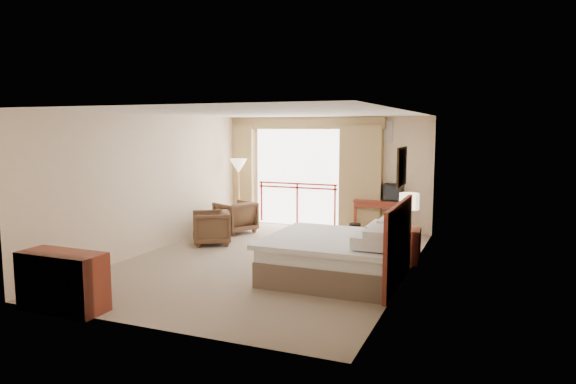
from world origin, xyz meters
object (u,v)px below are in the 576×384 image
at_px(tv, 394,192).
at_px(armchair_far, 236,232).
at_px(floor_lamp, 238,168).
at_px(side_table, 217,222).
at_px(nightstand, 408,246).
at_px(wastebasket, 355,231).
at_px(bed, 339,256).
at_px(desk, 381,207).
at_px(dresser, 62,281).
at_px(table_lamp, 409,202).
at_px(armchair_near, 211,244).

distance_m(tv, armchair_far, 3.80).
bearing_deg(floor_lamp, side_table, -80.95).
distance_m(nightstand, side_table, 4.26).
height_order(tv, floor_lamp, floor_lamp).
xyz_separation_m(nightstand, tv, (-0.74, 2.52, 0.65)).
bearing_deg(wastebasket, tv, 51.06).
distance_m(bed, tv, 3.99).
bearing_deg(wastebasket, desk, 66.92).
bearing_deg(tv, dresser, -100.54).
bearing_deg(nightstand, wastebasket, 126.76).
distance_m(nightstand, desk, 2.80).
height_order(table_lamp, side_table, table_lamp).
distance_m(wastebasket, armchair_near, 3.16).
height_order(table_lamp, desk, table_lamp).
relative_size(nightstand, armchair_near, 0.81).
xyz_separation_m(bed, nightstand, (0.88, 1.42, -0.07)).
bearing_deg(side_table, desk, 33.30).
xyz_separation_m(nightstand, armchair_far, (-4.18, 1.23, -0.31)).
bearing_deg(dresser, side_table, 93.91).
xyz_separation_m(tv, wastebasket, (-0.69, -0.85, -0.80)).
bearing_deg(side_table, bed, -29.58).
height_order(nightstand, dresser, dresser).
relative_size(desk, side_table, 2.20).
relative_size(bed, side_table, 3.97).
xyz_separation_m(nightstand, side_table, (-4.23, 0.48, 0.06)).
xyz_separation_m(table_lamp, armchair_far, (-4.18, 1.18, -1.11)).
bearing_deg(bed, armchair_near, 156.78).
bearing_deg(tv, bed, -77.72).
relative_size(desk, floor_lamp, 0.70).
height_order(desk, dresser, dresser).
distance_m(table_lamp, desk, 2.78).
distance_m(table_lamp, wastebasket, 2.36).
relative_size(table_lamp, side_table, 1.17).
relative_size(bed, armchair_far, 2.64).
bearing_deg(tv, desk, -176.62).
height_order(nightstand, tv, tv).
xyz_separation_m(tv, armchair_near, (-3.34, -2.57, -0.96)).
bearing_deg(desk, tv, -12.36).
relative_size(nightstand, desk, 0.53).
xyz_separation_m(wastebasket, floor_lamp, (-3.04, 0.28, 1.28)).
bearing_deg(side_table, table_lamp, -5.87).
relative_size(tv, armchair_near, 0.57).
bearing_deg(dresser, floor_lamp, 95.03).
distance_m(tv, wastebasket, 1.35).
bearing_deg(desk, armchair_near, -140.60).
bearing_deg(desk, floor_lamp, -171.11).
xyz_separation_m(bed, side_table, (-3.35, 1.90, -0.01)).
xyz_separation_m(table_lamp, tv, (-0.74, 2.47, -0.15)).
xyz_separation_m(bed, desk, (-0.16, 4.00, 0.22)).
height_order(desk, armchair_far, desk).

